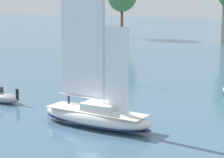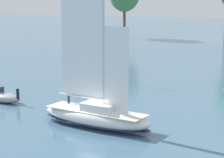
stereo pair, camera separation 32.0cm
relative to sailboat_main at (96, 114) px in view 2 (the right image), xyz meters
name	(u,v)px [view 2 (the right image)]	position (x,y,z in m)	size (l,w,h in m)	color
ground_plane	(96,127)	(-0.02, 0.00, -1.13)	(400.00, 400.00, 0.00)	#42667F
sailboat_main	(96,114)	(0.00, 0.00, 0.00)	(10.69, 3.72, 14.42)	white
sailboat_moored_near_marina	(98,75)	(-10.40, 18.64, -0.47)	(7.26, 3.06, 9.69)	maroon
motor_tender	(4,97)	(-12.95, 3.11, -0.59)	(4.48, 2.06, 1.67)	#99999E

